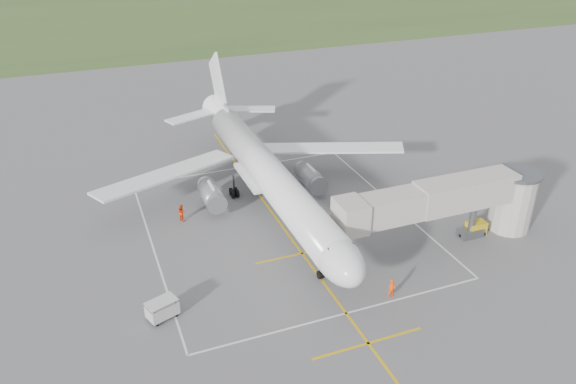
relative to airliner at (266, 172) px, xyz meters
name	(u,v)px	position (x,y,z in m)	size (l,w,h in m)	color
ground	(269,209)	(0.00, -0.75, -4.39)	(700.00, 700.00, 0.00)	#5A5A5D
grass_strip	(128,16)	(0.00, 129.25, -4.38)	(700.00, 120.00, 0.02)	#365223
apron_markings	(287,233)	(0.00, -6.57, -4.38)	(28.20, 60.00, 0.01)	gold
airliner	(266,172)	(0.00, 0.00, 0.00)	(38.93, 46.75, 13.52)	white
jet_bridge	(458,201)	(15.72, -14.25, 0.35)	(23.40, 5.00, 7.20)	#9F9A8F
gpu_unit	(476,228)	(18.81, -14.09, -3.65)	(2.04, 1.47, 1.50)	gold
baggage_cart	(162,309)	(-14.98, -15.52, -3.48)	(2.94, 2.33, 1.79)	silver
ramp_worker_nose	(392,289)	(4.80, -20.20, -3.44)	(0.69, 0.45, 1.90)	#FF4408
ramp_worker_wing	(182,212)	(-10.00, 0.36, -3.42)	(0.95, 0.74, 1.95)	red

